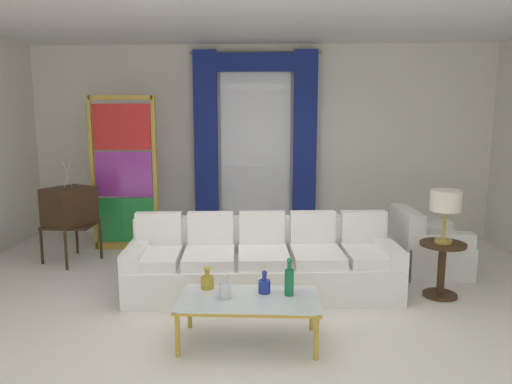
# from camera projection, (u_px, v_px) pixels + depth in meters

# --- Properties ---
(ground_plane) EXTENTS (16.00, 16.00, 0.00)m
(ground_plane) POSITION_uv_depth(u_px,v_px,m) (248.00, 308.00, 4.91)
(ground_plane) COLOR white
(wall_rear) EXTENTS (8.00, 0.12, 3.00)m
(wall_rear) POSITION_uv_depth(u_px,v_px,m) (259.00, 142.00, 7.68)
(wall_rear) COLOR white
(wall_rear) RESTS_ON ground
(ceiling_slab) EXTENTS (8.00, 7.60, 0.04)m
(ceiling_slab) POSITION_uv_depth(u_px,v_px,m) (252.00, 14.00, 5.21)
(ceiling_slab) COLOR white
(curtained_window) EXTENTS (2.00, 0.17, 2.70)m
(curtained_window) POSITION_uv_depth(u_px,v_px,m) (255.00, 127.00, 7.48)
(curtained_window) COLOR white
(curtained_window) RESTS_ON ground
(couch_white_long) EXTENTS (2.98, 1.15, 0.86)m
(couch_white_long) POSITION_uv_depth(u_px,v_px,m) (262.00, 264.00, 5.36)
(couch_white_long) COLOR white
(couch_white_long) RESTS_ON ground
(coffee_table) EXTENTS (1.20, 0.62, 0.41)m
(coffee_table) POSITION_uv_depth(u_px,v_px,m) (249.00, 302.00, 4.12)
(coffee_table) COLOR silver
(coffee_table) RESTS_ON ground
(bottle_blue_decanter) EXTENTS (0.08, 0.08, 0.33)m
(bottle_blue_decanter) POSITION_uv_depth(u_px,v_px,m) (289.00, 280.00, 4.15)
(bottle_blue_decanter) COLOR #196B3D
(bottle_blue_decanter) RESTS_ON coffee_table
(bottle_crystal_tall) EXTENTS (0.11, 0.11, 0.21)m
(bottle_crystal_tall) POSITION_uv_depth(u_px,v_px,m) (264.00, 285.00, 4.21)
(bottle_crystal_tall) COLOR navy
(bottle_crystal_tall) RESTS_ON coffee_table
(bottle_amber_squat) EXTENTS (0.12, 0.12, 0.21)m
(bottle_amber_squat) POSITION_uv_depth(u_px,v_px,m) (207.00, 281.00, 4.32)
(bottle_amber_squat) COLOR gold
(bottle_amber_squat) RESTS_ON coffee_table
(bottle_ruby_flask) EXTENTS (0.10, 0.10, 0.22)m
(bottle_ruby_flask) POSITION_uv_depth(u_px,v_px,m) (225.00, 289.00, 4.09)
(bottle_ruby_flask) COLOR silver
(bottle_ruby_flask) RESTS_ON coffee_table
(vintage_tv) EXTENTS (0.72, 0.76, 1.35)m
(vintage_tv) POSITION_uv_depth(u_px,v_px,m) (69.00, 208.00, 6.34)
(vintage_tv) COLOR #382314
(vintage_tv) RESTS_ON ground
(armchair_white) EXTENTS (0.87, 0.86, 0.80)m
(armchair_white) POSITION_uv_depth(u_px,v_px,m) (425.00, 250.00, 5.98)
(armchair_white) COLOR white
(armchair_white) RESTS_ON ground
(stained_glass_divider) EXTENTS (0.95, 0.05, 2.20)m
(stained_glass_divider) POSITION_uv_depth(u_px,v_px,m) (124.00, 177.00, 6.84)
(stained_glass_divider) COLOR gold
(stained_glass_divider) RESTS_ON ground
(peacock_figurine) EXTENTS (0.44, 0.60, 0.50)m
(peacock_figurine) POSITION_uv_depth(u_px,v_px,m) (155.00, 242.00, 6.57)
(peacock_figurine) COLOR beige
(peacock_figurine) RESTS_ON ground
(round_side_table) EXTENTS (0.48, 0.48, 0.59)m
(round_side_table) POSITION_uv_depth(u_px,v_px,m) (442.00, 265.00, 5.18)
(round_side_table) COLOR #382314
(round_side_table) RESTS_ON ground
(table_lamp_brass) EXTENTS (0.32, 0.32, 0.57)m
(table_lamp_brass) POSITION_uv_depth(u_px,v_px,m) (446.00, 203.00, 5.07)
(table_lamp_brass) COLOR #B29338
(table_lamp_brass) RESTS_ON round_side_table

